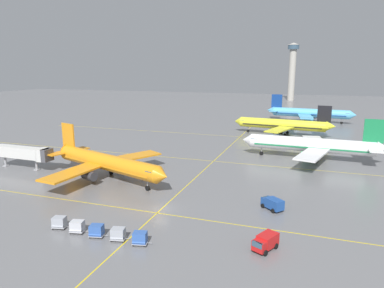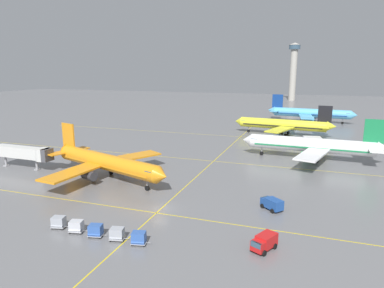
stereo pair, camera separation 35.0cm
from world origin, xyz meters
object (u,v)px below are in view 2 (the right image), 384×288
airliner_far_left_stand (310,113)px  baggage_cart_row_leftmost (59,222)px  service_truck_red_van (272,203)px  baggage_cart_row_second (76,226)px  baggage_cart_row_fourth (117,234)px  airliner_front_gate (106,162)px  baggage_cart_row_middle (96,230)px  jet_bridge (27,153)px  control_tower (293,68)px  service_truck_catering (264,242)px  airliner_third_row (283,125)px  baggage_cart_row_fifth (139,238)px  airliner_second_row (312,145)px

airliner_far_left_stand → baggage_cart_row_leftmost: airliner_far_left_stand is taller
service_truck_red_van → baggage_cart_row_second: (-26.91, -18.64, -0.17)m
baggage_cart_row_leftmost → baggage_cart_row_fourth: size_ratio=1.00×
airliner_front_gate → baggage_cart_row_middle: (14.09, -24.51, -2.86)m
baggage_cart_row_leftmost → jet_bridge: (-29.67, 24.36, 3.05)m
airliner_front_gate → control_tower: size_ratio=0.80×
airliner_far_left_stand → service_truck_catering: 125.12m
airliner_third_row → baggage_cart_row_fifth: airliner_third_row is taller
airliner_front_gate → baggage_cart_row_middle: bearing=-60.1°
airliner_third_row → airliner_second_row: bearing=-73.1°
airliner_front_gate → baggage_cart_row_leftmost: (6.98, -23.99, -2.86)m
airliner_second_row → airliner_far_left_stand: 71.94m
airliner_front_gate → jet_bridge: bearing=179.1°
airliner_front_gate → baggage_cart_row_middle: airliner_front_gate is taller
baggage_cart_row_leftmost → baggage_cart_row_middle: size_ratio=1.00×
jet_bridge → baggage_cart_row_fourth: bearing=-31.6°
airliner_second_row → service_truck_catering: 53.47m
baggage_cart_row_middle → baggage_cart_row_fifth: 7.11m
airliner_second_row → baggage_cart_row_middle: airliner_second_row is taller
baggage_cart_row_second → jet_bridge: 41.51m
service_truck_red_van → service_truck_catering: (0.64, -14.46, 0.00)m
service_truck_catering → control_tower: bearing=92.7°
control_tower → airliner_far_left_stand: bearing=-82.5°
airliner_far_left_stand → baggage_cart_row_middle: 132.42m
baggage_cart_row_second → baggage_cart_row_middle: same height
service_truck_catering → airliner_far_left_stand: bearing=88.2°
airliner_second_row → airliner_third_row: bearing=106.9°
airliner_far_left_stand → service_truck_catering: airliner_far_left_stand is taller
airliner_second_row → control_tower: size_ratio=0.87×
service_truck_red_van → control_tower: bearing=92.7°
airliner_second_row → baggage_cart_row_fourth: bearing=-114.5°
airliner_far_left_stand → service_truck_red_van: 110.69m
service_truck_catering → service_truck_red_van: bearing=92.5°
baggage_cart_row_middle → baggage_cart_row_second: bearing=176.8°
baggage_cart_row_leftmost → baggage_cart_row_second: same height
service_truck_catering → airliner_front_gate: bearing=152.1°
airliner_front_gate → service_truck_red_van: (37.44, -5.67, -2.69)m
airliner_front_gate → airliner_third_row: airliner_third_row is taller
airliner_second_row → baggage_cart_row_leftmost: (-36.76, -56.95, -3.06)m
airliner_second_row → baggage_cart_row_second: airliner_second_row is taller
baggage_cart_row_second → baggage_cart_row_middle: size_ratio=1.00×
airliner_third_row → jet_bridge: (-55.90, -67.33, 0.08)m
control_tower → airliner_front_gate: bearing=-96.9°
airliner_far_left_stand → control_tower: bearing=97.5°
airliner_third_row → service_truck_catering: size_ratio=8.33×
service_truck_catering → baggage_cart_row_second: 27.87m
airliner_second_row → baggage_cart_row_middle: 64.74m
service_truck_red_van → baggage_cart_row_fourth: bearing=-136.6°
airliner_far_left_stand → baggage_cart_row_fifth: 131.08m
baggage_cart_row_fourth → baggage_cart_row_leftmost: bearing=177.7°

